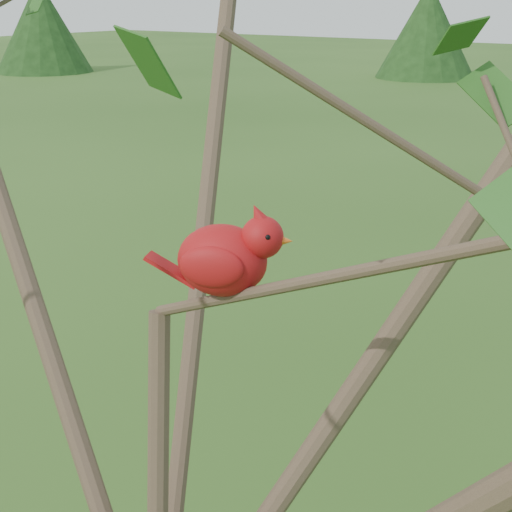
{
  "coord_description": "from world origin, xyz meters",
  "views": [
    {
      "loc": [
        0.76,
        -0.75,
        2.44
      ],
      "look_at": [
        0.14,
        0.11,
        2.08
      ],
      "focal_mm": 55.0,
      "sensor_mm": 36.0,
      "label": 1
    }
  ],
  "objects": [
    {
      "name": "crabapple_tree",
      "position": [
        0.03,
        -0.02,
        2.12
      ],
      "size": [
        2.35,
        2.05,
        2.95
      ],
      "color": "#3C2D20",
      "rests_on": "ground"
    },
    {
      "name": "cardinal",
      "position": [
        0.1,
        0.09,
        2.07
      ],
      "size": [
        0.21,
        0.15,
        0.15
      ],
      "rotation": [
        0.0,
        0.0,
        0.42
      ],
      "color": "#B10F18",
      "rests_on": "ground"
    }
  ]
}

